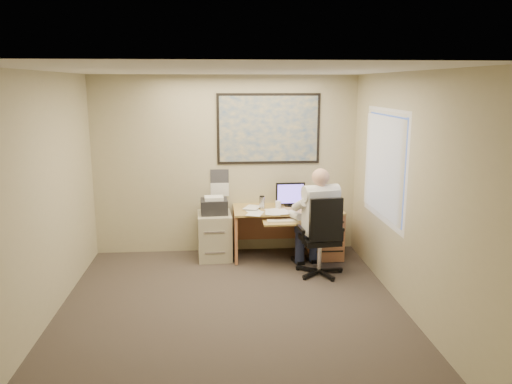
{
  "coord_description": "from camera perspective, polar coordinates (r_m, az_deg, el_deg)",
  "views": [
    {
      "loc": [
        -0.15,
        -5.27,
        2.56
      ],
      "look_at": [
        0.38,
        1.3,
        1.13
      ],
      "focal_mm": 35.0,
      "sensor_mm": 36.0,
      "label": 1
    }
  ],
  "objects": [
    {
      "name": "desk",
      "position": [
        7.6,
        6.03,
        -4.03
      ],
      "size": [
        1.6,
        0.97,
        1.1
      ],
      "color": "tan",
      "rests_on": "ground"
    },
    {
      "name": "office_chair",
      "position": [
        6.87,
        7.32,
        -6.85
      ],
      "size": [
        0.73,
        0.73,
        1.12
      ],
      "rotation": [
        0.0,
        0.0,
        0.1
      ],
      "color": "black",
      "rests_on": "ground"
    },
    {
      "name": "window_blinds",
      "position": [
        6.51,
        14.45,
        2.91
      ],
      "size": [
        0.06,
        1.4,
        1.3
      ],
      "primitive_type": null,
      "color": "beige",
      "rests_on": "room_shell"
    },
    {
      "name": "filing_cabinet",
      "position": [
        7.49,
        -4.76,
        -4.53
      ],
      "size": [
        0.52,
        0.61,
        0.95
      ],
      "rotation": [
        0.0,
        0.0,
        0.05
      ],
      "color": "#ACA78A",
      "rests_on": "ground"
    },
    {
      "name": "world_map",
      "position": [
        7.57,
        1.45,
        7.22
      ],
      "size": [
        1.56,
        0.03,
        1.06
      ],
      "primitive_type": "cube",
      "color": "#1E4C93",
      "rests_on": "room_shell"
    },
    {
      "name": "person",
      "position": [
        6.83,
        7.31,
        -3.39
      ],
      "size": [
        0.81,
        1.01,
        1.47
      ],
      "primitive_type": null,
      "rotation": [
        0.0,
        0.0,
        0.23
      ],
      "color": "silver",
      "rests_on": "office_chair"
    },
    {
      "name": "room_shell",
      "position": [
        5.41,
        -2.95,
        -0.71
      ],
      "size": [
        4.0,
        4.5,
        2.7
      ],
      "color": "#37302A",
      "rests_on": "ground"
    },
    {
      "name": "wall_calendar",
      "position": [
        7.65,
        -4.18,
        1.04
      ],
      "size": [
        0.28,
        0.01,
        0.42
      ],
      "primitive_type": "cube",
      "color": "white",
      "rests_on": "room_shell"
    }
  ]
}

